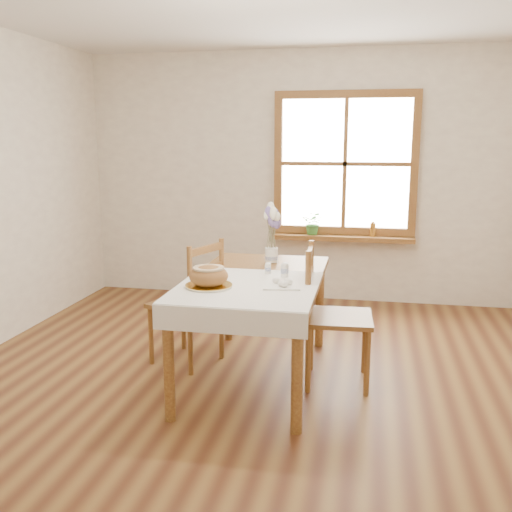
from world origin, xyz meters
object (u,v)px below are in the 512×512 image
at_px(chair_left, 186,301).
at_px(bread_plate, 209,286).
at_px(chair_right, 339,316).
at_px(flower_vase, 271,256).
at_px(dining_table, 256,289).

height_order(chair_left, bread_plate, chair_left).
bearing_deg(chair_right, flower_vase, 48.20).
height_order(chair_left, flower_vase, chair_left).
distance_m(dining_table, chair_left, 0.65).
bearing_deg(dining_table, chair_left, 161.33).
relative_size(chair_right, bread_plate, 3.32).
xyz_separation_m(dining_table, chair_right, (0.58, 0.03, -0.17)).
xyz_separation_m(dining_table, flower_vase, (0.03, 0.47, 0.14)).
bearing_deg(flower_vase, dining_table, -93.25).
bearing_deg(bread_plate, chair_right, 26.12).
xyz_separation_m(chair_left, flower_vase, (0.61, 0.28, 0.32)).
xyz_separation_m(chair_right, bread_plate, (-0.82, -0.40, 0.28)).
bearing_deg(chair_left, dining_table, 92.53).
bearing_deg(flower_vase, bread_plate, -107.36).
height_order(chair_right, bread_plate, chair_right).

